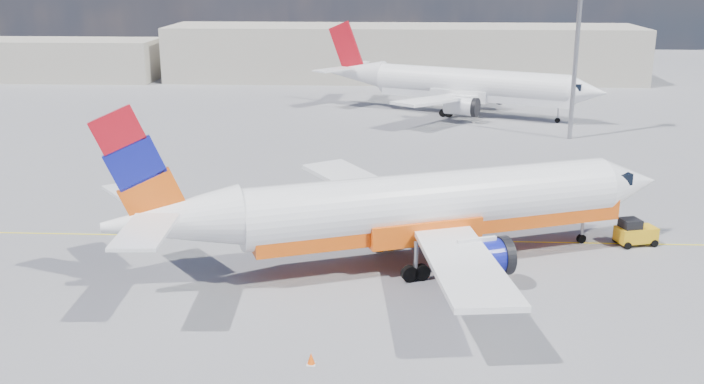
{
  "coord_description": "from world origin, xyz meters",
  "views": [
    {
      "loc": [
        3.59,
        -44.24,
        16.99
      ],
      "look_at": [
        1.19,
        1.75,
        3.5
      ],
      "focal_mm": 40.0,
      "sensor_mm": 36.0,
      "label": 1
    }
  ],
  "objects_px": {
    "main_jet": "(416,207)",
    "gse_tug": "(635,232)",
    "second_jet": "(462,85)",
    "traffic_cone": "(311,359)"
  },
  "relations": [
    {
      "from": "main_jet",
      "to": "gse_tug",
      "type": "distance_m",
      "value": 14.58
    },
    {
      "from": "second_jet",
      "to": "main_jet",
      "type": "bearing_deg",
      "value": -73.68
    },
    {
      "from": "main_jet",
      "to": "gse_tug",
      "type": "bearing_deg",
      "value": -5.18
    },
    {
      "from": "second_jet",
      "to": "traffic_cone",
      "type": "distance_m",
      "value": 61.24
    },
    {
      "from": "second_jet",
      "to": "traffic_cone",
      "type": "xyz_separation_m",
      "value": [
        -11.45,
        -60.08,
        -3.14
      ]
    },
    {
      "from": "second_jet",
      "to": "gse_tug",
      "type": "bearing_deg",
      "value": -56.48
    },
    {
      "from": "traffic_cone",
      "to": "gse_tug",
      "type": "bearing_deg",
      "value": 41.04
    },
    {
      "from": "gse_tug",
      "to": "second_jet",
      "type": "bearing_deg",
      "value": 83.59
    },
    {
      "from": "second_jet",
      "to": "gse_tug",
      "type": "xyz_separation_m",
      "value": [
        7.22,
        -43.83,
        -2.6
      ]
    },
    {
      "from": "main_jet",
      "to": "second_jet",
      "type": "height_order",
      "value": "main_jet"
    }
  ]
}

